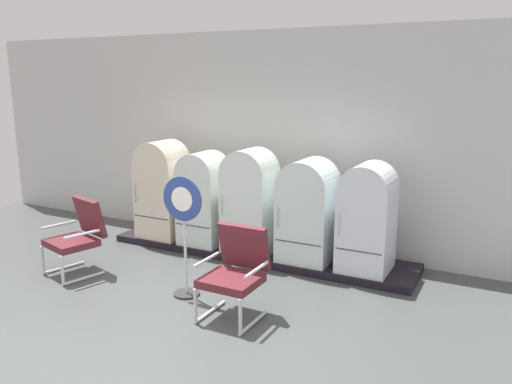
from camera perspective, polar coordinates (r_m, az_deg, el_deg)
name	(u,v)px	position (r m, az deg, el deg)	size (l,w,h in m)	color
ground	(118,349)	(5.48, -15.05, -16.50)	(12.00, 10.00, 0.05)	#434847
back_wall	(276,140)	(7.93, 2.29, 5.81)	(11.76, 0.12, 3.30)	silver
display_plinth	(258,252)	(7.73, 0.18, -6.64)	(4.67, 0.95, 0.10)	black
refrigerator_0	(162,187)	(8.25, -10.36, 0.60)	(0.70, 0.65, 1.54)	beige
refrigerator_1	(203,196)	(7.82, -5.87, -0.40)	(0.64, 0.64, 1.41)	silver
refrigerator_2	(250,198)	(7.40, -0.70, -0.68)	(0.70, 0.62, 1.51)	silver
refrigerator_3	(308,208)	(7.10, 5.79, -1.78)	(0.72, 0.71, 1.42)	silver
refrigerator_4	(367,214)	(6.84, 12.26, -2.45)	(0.65, 0.71, 1.43)	white
armchair_left	(78,234)	(7.31, -19.17, -4.38)	(0.78, 0.82, 1.02)	silver
armchair_right	(236,269)	(5.69, -2.26, -8.50)	(0.67, 0.69, 1.02)	silver
sign_stand	(184,234)	(6.17, -8.01, -4.66)	(0.53, 0.32, 1.48)	#2D2D30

